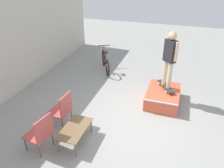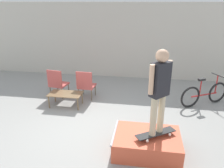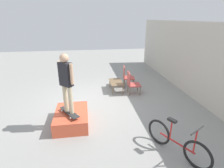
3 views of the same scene
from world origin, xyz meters
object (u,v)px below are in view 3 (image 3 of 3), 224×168
Objects in this scene: skate_ramp_box at (72,118)px; bicycle at (177,142)px; skateboard_on_ramp at (69,112)px; coffee_table at (116,83)px; patio_chair_right at (132,82)px; patio_chair_left at (127,75)px; person_skater at (66,79)px.

skate_ramp_box is 0.92× the size of bicycle.
skateboard_on_ramp reaches higher than coffee_table.
patio_chair_right is 0.63× the size of bicycle.
patio_chair_left is 0.63× the size of bicycle.
person_skater reaches higher than patio_chair_left.
skateboard_on_ramp is 1.04m from person_skater.
skate_ramp_box is at bearing -36.48° from coffee_table.
patio_chair_left and patio_chair_right have the same top height.
patio_chair_left is (-3.13, 2.47, 0.02)m from skateboard_on_ramp.
bicycle is (4.19, 0.74, -0.01)m from coffee_table.
patio_chair_left is at bearing 152.77° from bicycle.
person_skater is at bearing 102.75° from skateboard_on_ramp.
coffee_table is 1.03× the size of patio_chair_left.
patio_chair_left reaches higher than skate_ramp_box.
coffee_table is 0.65× the size of bicycle.
skate_ramp_box is at bearing 135.82° from skateboard_on_ramp.
person_skater is 3.25m from bicycle.
skate_ramp_box is 1.41× the size of coffee_table.
bicycle is (4.68, 0.13, -0.16)m from patio_chair_left.
skateboard_on_ramp is 3.23m from coffee_table.
coffee_table is at bearing 98.74° from person_skater.
coffee_table is (-2.47, 1.82, 0.16)m from skate_ramp_box.
skateboard_on_ramp is 3.98m from patio_chair_left.
skateboard_on_ramp is at bearing 134.01° from patio_chair_right.
skate_ramp_box is 3.09m from bicycle.
patio_chair_right is at bearing 98.99° from skateboard_on_ramp.
person_skater is at bearing -11.93° from skate_ramp_box.
person_skater reaches higher than skate_ramp_box.
bicycle is (1.55, 2.60, -1.18)m from person_skater.
skateboard_on_ramp is at bearing -149.72° from bicycle.
skate_ramp_box is 0.81× the size of person_skater.
coffee_table is (-2.63, 1.86, -0.13)m from skateboard_on_ramp.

